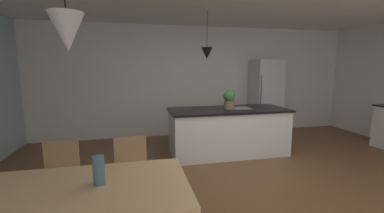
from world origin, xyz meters
name	(u,v)px	position (x,y,z in m)	size (l,w,h in m)	color
ground_plane	(257,193)	(0.00, 0.00, -0.02)	(10.00, 8.40, 0.04)	brown
wall_back_kitchen	(199,81)	(0.00, 3.26, 1.35)	(10.00, 0.12, 2.70)	white
dining_table	(78,196)	(-2.06, -0.93, 0.68)	(1.75, 0.97, 0.75)	tan
chair_far_left	(59,179)	(-2.45, -0.08, 0.47)	(0.44, 0.44, 0.87)	#A87F56
chair_far_right	(131,173)	(-1.67, -0.08, 0.47)	(0.42, 0.42, 0.87)	#A87F56
kitchen_island	(228,131)	(0.16, 1.58, 0.46)	(2.30, 0.94, 0.91)	white
refrigerator	(265,97)	(1.66, 2.86, 0.94)	(0.69, 0.67, 1.89)	silver
pendant_over_table	(67,32)	(-2.05, -0.92, 1.94)	(0.25, 0.25, 0.90)	black
pendant_over_island_main	(207,53)	(-0.28, 1.58, 1.95)	(0.21, 0.21, 0.85)	black
potted_plant_on_island	(229,99)	(0.17, 1.58, 1.09)	(0.23, 0.23, 0.37)	#8C664C
vase_on_dining_table	(99,170)	(-1.90, -0.89, 0.86)	(0.09, 0.09, 0.24)	slate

